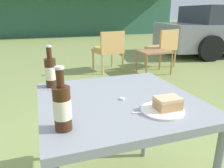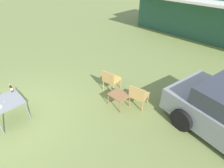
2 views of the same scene
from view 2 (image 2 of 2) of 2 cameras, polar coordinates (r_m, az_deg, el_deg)
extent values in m
plane|color=olive|center=(6.14, -29.47, -10.08)|extent=(60.00, 60.00, 0.00)
cube|color=silver|center=(10.59, 31.11, 21.47)|extent=(9.74, 1.20, 0.12)
cylinder|color=black|center=(6.74, 31.56, -2.98)|extent=(0.66, 0.30, 0.64)
cylinder|color=black|center=(5.29, 21.78, -10.78)|extent=(0.66, 0.30, 0.64)
cylinder|color=tan|center=(6.49, 2.82, 0.12)|extent=(0.04, 0.04, 0.38)
cylinder|color=tan|center=(6.70, -0.43, 1.43)|extent=(0.04, 0.04, 0.38)
cylinder|color=tan|center=(6.18, 0.48, -1.83)|extent=(0.04, 0.04, 0.38)
cylinder|color=tan|center=(6.41, -2.85, -0.39)|extent=(0.04, 0.04, 0.38)
cube|color=tan|center=(6.32, 0.01, 1.50)|extent=(0.59, 0.59, 0.06)
cube|color=tan|center=(6.04, -1.28, 2.26)|extent=(0.51, 0.13, 0.38)
cube|color=gold|center=(6.29, 0.01, 1.92)|extent=(0.53, 0.50, 0.05)
cylinder|color=tan|center=(5.91, 11.65, -4.69)|extent=(0.04, 0.04, 0.38)
cylinder|color=tan|center=(6.03, 7.63, -3.29)|extent=(0.04, 0.04, 0.38)
cylinder|color=tan|center=(5.58, 9.91, -7.26)|extent=(0.04, 0.04, 0.38)
cylinder|color=tan|center=(5.71, 5.69, -5.72)|extent=(0.04, 0.04, 0.38)
cube|color=tan|center=(5.66, 8.92, -3.49)|extent=(0.62, 0.62, 0.06)
cube|color=tan|center=(5.36, 8.12, -2.97)|extent=(0.51, 0.17, 0.38)
cube|color=#996B42|center=(5.56, 2.25, -3.58)|extent=(0.59, 0.48, 0.03)
cylinder|color=#996B42|center=(5.73, -1.25, -5.07)|extent=(0.03, 0.03, 0.42)
cylinder|color=#996B42|center=(5.45, 2.73, -7.69)|extent=(0.03, 0.03, 0.42)
cylinder|color=#996B42|center=(5.96, 1.73, -3.22)|extent=(0.03, 0.03, 0.42)
cylinder|color=#996B42|center=(5.69, 5.68, -5.62)|extent=(0.03, 0.03, 0.42)
cube|color=gray|center=(5.72, -31.48, -4.98)|extent=(0.84, 0.83, 0.04)
cylinder|color=gray|center=(5.61, -32.75, -11.31)|extent=(0.04, 0.04, 0.69)
cylinder|color=gray|center=(6.27, -28.37, -4.45)|extent=(0.04, 0.04, 0.69)
cylinder|color=gray|center=(5.67, -25.73, -8.08)|extent=(0.04, 0.04, 0.69)
cylinder|color=#381E0F|center=(5.97, -29.97, -1.39)|extent=(0.07, 0.07, 0.18)
cylinder|color=#381E0F|center=(5.90, -30.32, -0.41)|extent=(0.03, 0.03, 0.07)
cylinder|color=silver|center=(5.88, -30.44, -0.08)|extent=(0.04, 0.04, 0.01)
cylinder|color=beige|center=(5.97, -29.97, -1.39)|extent=(0.07, 0.07, 0.08)
cylinder|color=silver|center=(5.69, -31.77, -4.97)|extent=(0.03, 0.03, 0.01)
camera|label=1|loc=(5.82, -43.46, -3.66)|focal=35.00mm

